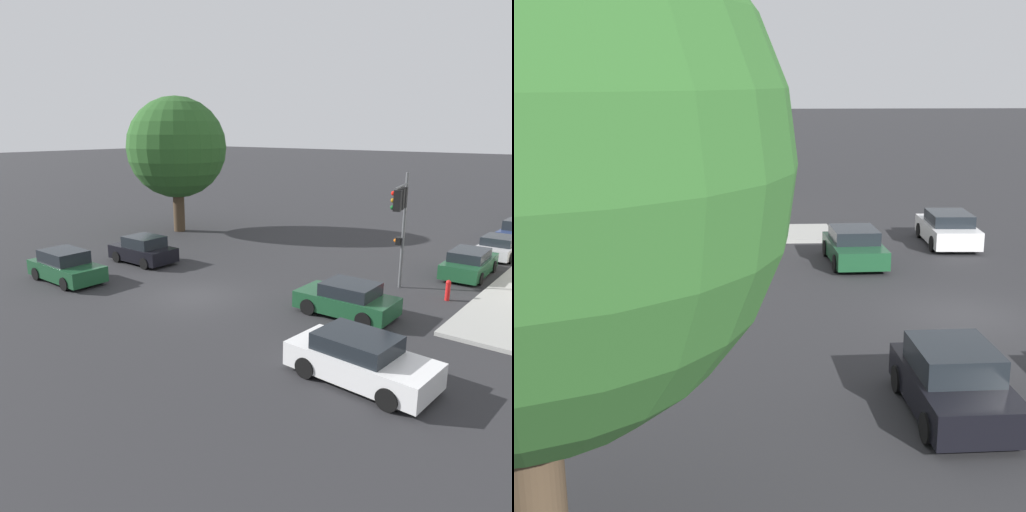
# 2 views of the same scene
# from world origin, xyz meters

# --- Properties ---
(ground_plane) EXTENTS (300.00, 300.00, 0.00)m
(ground_plane) POSITION_xyz_m (0.00, 0.00, 0.00)
(ground_plane) COLOR #28282B
(street_tree) EXTENTS (7.02, 7.02, 9.49)m
(street_tree) POSITION_xyz_m (-11.51, 9.69, 5.96)
(street_tree) COLOR #423323
(street_tree) RESTS_ON ground_plane
(traffic_signal) EXTENTS (0.94, 2.46, 5.37)m
(traffic_signal) POSITION_xyz_m (6.71, 6.25, 3.84)
(traffic_signal) COLOR #515456
(traffic_signal) RESTS_ON ground_plane
(crossing_car_0) EXTENTS (4.24, 2.01, 1.52)m
(crossing_car_0) POSITION_xyz_m (-6.52, -2.27, 0.71)
(crossing_car_0) COLOR #194728
(crossing_car_0) RESTS_ON ground_plane
(crossing_car_1) EXTENTS (4.43, 2.20, 1.43)m
(crossing_car_1) POSITION_xyz_m (9.42, -2.27, 0.69)
(crossing_car_1) COLOR silver
(crossing_car_1) RESTS_ON ground_plane
(crossing_car_2) EXTENTS (3.85, 2.05, 1.50)m
(crossing_car_2) POSITION_xyz_m (-6.37, 2.33, 0.70)
(crossing_car_2) COLOR black
(crossing_car_2) RESTS_ON ground_plane
(crossing_car_3) EXTENTS (3.95, 2.11, 1.36)m
(crossing_car_3) POSITION_xyz_m (6.44, 2.30, 0.65)
(crossing_car_3) COLOR #194728
(crossing_car_3) RESTS_ON ground_plane
(parked_car_0) EXTENTS (2.05, 4.48, 1.36)m
(parked_car_0) POSITION_xyz_m (8.49, 11.13, 0.65)
(parked_car_0) COLOR #194728
(parked_car_0) RESTS_ON ground_plane
(parked_car_1) EXTENTS (2.00, 3.88, 1.27)m
(parked_car_1) POSITION_xyz_m (8.67, 16.14, 0.61)
(parked_car_1) COLOR #B7B7BC
(parked_car_1) RESTS_ON ground_plane
(fire_hydrant) EXTENTS (0.22, 0.22, 0.92)m
(fire_hydrant) POSITION_xyz_m (8.96, 6.62, 0.49)
(fire_hydrant) COLOR red
(fire_hydrant) RESTS_ON ground_plane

